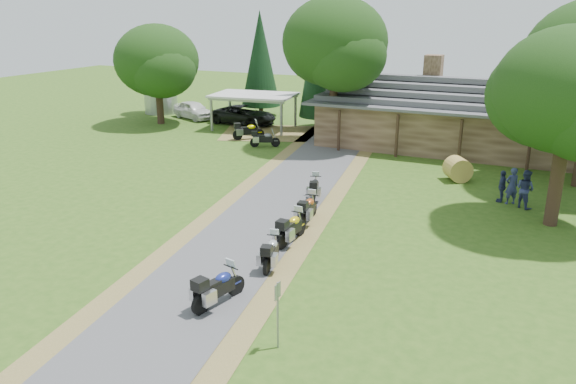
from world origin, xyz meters
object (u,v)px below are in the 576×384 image
at_px(silo, 159,80).
at_px(carport, 254,112).
at_px(lodge, 471,113).
at_px(car_white_sedan, 194,108).
at_px(motorcycle_row_a, 219,285).
at_px(motorcycle_row_b, 271,250).
at_px(motorcycle_row_e, 315,187).
at_px(motorcycle_row_c, 292,226).
at_px(motorcycle_carport_a, 248,130).
at_px(motorcycle_carport_b, 265,138).
at_px(car_dark_suv, 244,110).
at_px(motorcycle_row_d, 308,207).
at_px(hay_bale, 458,169).

relative_size(silo, carport, 0.95).
height_order(lodge, car_white_sedan, lodge).
xyz_separation_m(motorcycle_row_a, motorcycle_row_b, (0.29, 3.32, -0.06)).
height_order(lodge, carport, lodge).
bearing_deg(motorcycle_row_e, motorcycle_row_c, 175.33).
height_order(carport, motorcycle_carport_a, carport).
relative_size(silo, motorcycle_row_a, 3.01).
xyz_separation_m(motorcycle_row_c, motorcycle_carport_b, (-8.66, 14.70, -0.06)).
bearing_deg(car_dark_suv, motorcycle_row_c, -141.16).
bearing_deg(motorcycle_carport_b, motorcycle_row_d, -82.62).
relative_size(car_dark_suv, motorcycle_row_d, 3.08).
distance_m(carport, motorcycle_row_e, 18.09).
bearing_deg(lodge, motorcycle_carport_b, -157.01).
xyz_separation_m(lodge, motorcycle_row_d, (-4.73, -17.77, -1.77)).
bearing_deg(motorcycle_row_d, carport, 29.81).
xyz_separation_m(car_dark_suv, motorcycle_carport_a, (3.12, -4.93, -0.45)).
xyz_separation_m(carport, motorcycle_row_a, (12.23, -25.68, -0.70)).
xyz_separation_m(motorcycle_row_a, motorcycle_row_c, (0.05, 5.73, 0.00)).
height_order(car_white_sedan, motorcycle_row_c, car_white_sedan).
xyz_separation_m(motorcycle_row_d, motorcycle_row_e, (-0.95, 3.14, -0.04)).
relative_size(motorcycle_row_b, motorcycle_row_e, 1.00).
relative_size(car_dark_suv, motorcycle_carport_b, 3.28).
distance_m(motorcycle_row_b, motorcycle_row_c, 2.42).
height_order(carport, hay_bale, carport).
relative_size(carport, motorcycle_row_e, 3.47).
bearing_deg(lodge, motorcycle_row_c, -102.35).
xyz_separation_m(car_white_sedan, motorcycle_row_a, (19.15, -27.32, -0.27)).
xyz_separation_m(car_white_sedan, motorcycle_carport_a, (8.34, -5.28, -0.24)).
bearing_deg(lodge, motorcycle_carport_a, -165.52).
distance_m(car_white_sedan, motorcycle_row_d, 26.87).
xyz_separation_m(car_dark_suv, motorcycle_row_e, (12.73, -15.61, -0.53)).
bearing_deg(silo, car_dark_suv, -9.26).
relative_size(lodge, carport, 3.31).
distance_m(motorcycle_row_e, hay_bale, 8.82).
distance_m(motorcycle_row_a, hay_bale, 18.36).
xyz_separation_m(carport, motorcycle_carport_a, (1.42, -3.65, -0.68)).
xyz_separation_m(motorcycle_row_b, motorcycle_carport_b, (-8.90, 17.11, -0.00)).
xyz_separation_m(silo, motorcycle_row_a, (23.55, -28.54, -2.37)).
distance_m(car_white_sedan, motorcycle_row_e, 24.02).
bearing_deg(car_dark_suv, motorcycle_row_b, -143.50).
bearing_deg(motorcycle_carport_b, silo, 124.46).
bearing_deg(motorcycle_row_d, lodge, -19.56).
xyz_separation_m(silo, car_white_sedan, (4.41, -1.22, -2.10)).
height_order(motorcycle_row_b, motorcycle_carport_a, motorcycle_carport_a).
xyz_separation_m(motorcycle_row_a, motorcycle_row_d, (-0.24, 8.22, -0.02)).
bearing_deg(motorcycle_carport_a, motorcycle_row_c, -97.88).
relative_size(motorcycle_row_a, motorcycle_carport_a, 0.97).
relative_size(motorcycle_row_e, motorcycle_carport_b, 1.00).
relative_size(motorcycle_row_b, motorcycle_row_c, 0.91).
distance_m(motorcycle_row_b, motorcycle_carport_b, 19.28).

